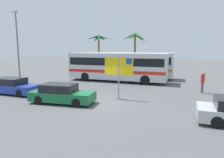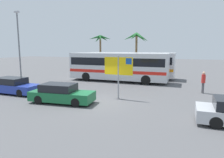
{
  "view_description": "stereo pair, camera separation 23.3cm",
  "coord_description": "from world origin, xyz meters",
  "px_view_note": "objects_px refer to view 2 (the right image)",
  "views": [
    {
      "loc": [
        5.79,
        -12.57,
        3.78
      ],
      "look_at": [
        0.37,
        2.58,
        1.3
      ],
      "focal_mm": 32.63,
      "sensor_mm": 36.0,
      "label": 1
    },
    {
      "loc": [
        6.01,
        -12.49,
        3.78
      ],
      "look_at": [
        0.37,
        2.58,
        1.3
      ],
      "focal_mm": 32.63,
      "sensor_mm": 36.0,
      "label": 2
    }
  ],
  "objects_px": {
    "bus_rear_coach": "(129,64)",
    "car_green": "(61,94)",
    "pedestrian_crossing_lot": "(203,80)",
    "bus_front_coach": "(118,66)",
    "car_blue": "(13,86)",
    "ferry_sign": "(119,68)"
  },
  "relations": [
    {
      "from": "ferry_sign",
      "to": "car_green",
      "type": "xyz_separation_m",
      "value": [
        -3.38,
        -2.47,
        -1.69
      ]
    },
    {
      "from": "bus_front_coach",
      "to": "car_blue",
      "type": "xyz_separation_m",
      "value": [
        -6.16,
        -8.95,
        -1.15
      ]
    },
    {
      "from": "ferry_sign",
      "to": "car_green",
      "type": "bearing_deg",
      "value": -141.42
    },
    {
      "from": "bus_rear_coach",
      "to": "car_green",
      "type": "bearing_deg",
      "value": -94.98
    },
    {
      "from": "car_blue",
      "to": "bus_rear_coach",
      "type": "bearing_deg",
      "value": 62.21
    },
    {
      "from": "bus_front_coach",
      "to": "pedestrian_crossing_lot",
      "type": "xyz_separation_m",
      "value": [
        8.67,
        -3.35,
        -0.7
      ]
    },
    {
      "from": "bus_rear_coach",
      "to": "pedestrian_crossing_lot",
      "type": "bearing_deg",
      "value": -38.47
    },
    {
      "from": "ferry_sign",
      "to": "car_green",
      "type": "height_order",
      "value": "ferry_sign"
    },
    {
      "from": "ferry_sign",
      "to": "pedestrian_crossing_lot",
      "type": "bearing_deg",
      "value": 37.37
    },
    {
      "from": "pedestrian_crossing_lot",
      "to": "car_green",
      "type": "bearing_deg",
      "value": -161.39
    },
    {
      "from": "ferry_sign",
      "to": "pedestrian_crossing_lot",
      "type": "height_order",
      "value": "ferry_sign"
    },
    {
      "from": "bus_rear_coach",
      "to": "ferry_sign",
      "type": "height_order",
      "value": "ferry_sign"
    },
    {
      "from": "bus_rear_coach",
      "to": "car_blue",
      "type": "relative_size",
      "value": 2.41
    },
    {
      "from": "bus_front_coach",
      "to": "ferry_sign",
      "type": "relative_size",
      "value": 3.45
    },
    {
      "from": "car_blue",
      "to": "ferry_sign",
      "type": "bearing_deg",
      "value": 9.8
    },
    {
      "from": "car_green",
      "to": "pedestrian_crossing_lot",
      "type": "distance_m",
      "value": 11.52
    },
    {
      "from": "bus_rear_coach",
      "to": "pedestrian_crossing_lot",
      "type": "distance_m",
      "value": 10.53
    },
    {
      "from": "bus_front_coach",
      "to": "ferry_sign",
      "type": "height_order",
      "value": "ferry_sign"
    },
    {
      "from": "bus_front_coach",
      "to": "pedestrian_crossing_lot",
      "type": "height_order",
      "value": "bus_front_coach"
    },
    {
      "from": "ferry_sign",
      "to": "car_blue",
      "type": "xyz_separation_m",
      "value": [
        -8.83,
        -1.41,
        -1.69
      ]
    },
    {
      "from": "bus_front_coach",
      "to": "car_green",
      "type": "xyz_separation_m",
      "value": [
        -0.71,
        -10.01,
        -1.15
      ]
    },
    {
      "from": "bus_front_coach",
      "to": "ferry_sign",
      "type": "distance_m",
      "value": 8.02
    }
  ]
}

